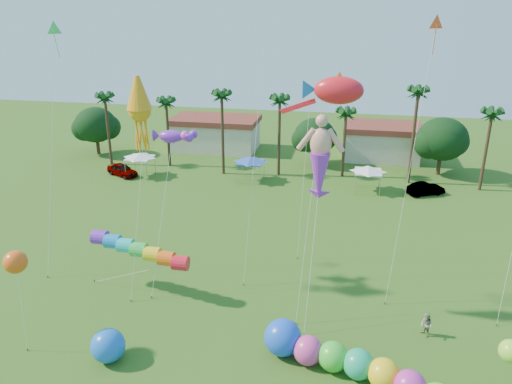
% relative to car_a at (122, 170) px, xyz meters
% --- Properties ---
extents(tree_line, '(69.46, 8.91, 11.00)m').
position_rel_car_a_xyz_m(tree_line, '(25.92, 8.31, 3.51)').
color(tree_line, '#3A2819').
rests_on(tree_line, ground).
extents(buildings_row, '(35.00, 7.00, 4.00)m').
position_rel_car_a_xyz_m(buildings_row, '(19.26, 14.31, 1.23)').
color(buildings_row, beige).
rests_on(buildings_row, ground).
extents(tent_row, '(31.00, 4.00, 0.60)m').
position_rel_car_a_xyz_m(tent_row, '(16.35, 0.65, 1.98)').
color(tent_row, white).
rests_on(tent_row, ground).
extents(car_a, '(4.85, 3.69, 1.54)m').
position_rel_car_a_xyz_m(car_a, '(0.00, 0.00, 0.00)').
color(car_a, '#4C4C54').
rests_on(car_a, ground).
extents(car_b, '(4.54, 3.31, 1.43)m').
position_rel_car_a_xyz_m(car_b, '(36.89, 0.46, -0.06)').
color(car_b, '#4C4C54').
rests_on(car_b, ground).
extents(spectator_b, '(1.00, 1.04, 1.68)m').
position_rel_car_a_xyz_m(spectator_b, '(33.87, -26.53, 0.07)').
color(spectator_b, gray).
rests_on(spectator_b, ground).
extents(caterpillar_inflatable, '(11.14, 5.73, 2.34)m').
position_rel_car_a_xyz_m(caterpillar_inflatable, '(28.81, -31.32, 0.21)').
color(caterpillar_inflatable, '#DE3A93').
rests_on(caterpillar_inflatable, ground).
extents(blue_ball, '(2.09, 2.09, 2.09)m').
position_rel_car_a_xyz_m(blue_ball, '(14.56, -32.72, 0.28)').
color(blue_ball, blue).
rests_on(blue_ball, ground).
extents(rainbow_tube, '(9.75, 2.51, 3.66)m').
position_rel_car_a_xyz_m(rainbow_tube, '(14.80, -25.60, 2.34)').
color(rainbow_tube, red).
rests_on(rainbow_tube, ground).
extents(green_worm, '(10.19, 2.97, 3.53)m').
position_rel_car_a_xyz_m(green_worm, '(37.59, -30.88, 1.98)').
color(green_worm, '#99F035').
rests_on(green_worm, ground).
extents(orange_ball_kite, '(1.51, 1.51, 6.81)m').
position_rel_car_a_xyz_m(orange_ball_kite, '(9.08, -32.54, 5.33)').
color(orange_ball_kite, '#FF5714').
rests_on(orange_ball_kite, ground).
extents(merman_kite, '(2.49, 4.73, 13.50)m').
position_rel_car_a_xyz_m(merman_kite, '(26.31, -24.29, 10.00)').
color(merman_kite, '#E29580').
rests_on(merman_kite, ground).
extents(fish_kite, '(5.13, 6.12, 16.21)m').
position_rel_car_a_xyz_m(fish_kite, '(27.19, -22.21, 14.42)').
color(fish_kite, red).
rests_on(fish_kite, ground).
extents(squid_kite, '(2.08, 4.37, 16.04)m').
position_rel_car_a_xyz_m(squid_kite, '(13.58, -23.21, 12.74)').
color(squid_kite, orange).
rests_on(squid_kite, ground).
extents(lobster_kite, '(3.31, 5.20, 11.98)m').
position_rel_car_a_xyz_m(lobster_kite, '(15.14, -21.56, 10.56)').
color(lobster_kite, purple).
rests_on(lobster_kite, ground).
extents(delta_kite_red, '(2.46, 4.80, 19.86)m').
position_rel_car_a_xyz_m(delta_kite_red, '(33.22, -18.92, 18.15)').
color(delta_kite_red, '#FF501C').
rests_on(delta_kite_red, ground).
extents(delta_kite_green, '(1.23, 5.19, 19.32)m').
position_rel_car_a_xyz_m(delta_kite_green, '(5.83, -20.09, 17.63)').
color(delta_kite_green, '#35E559').
rests_on(delta_kite_green, ground).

